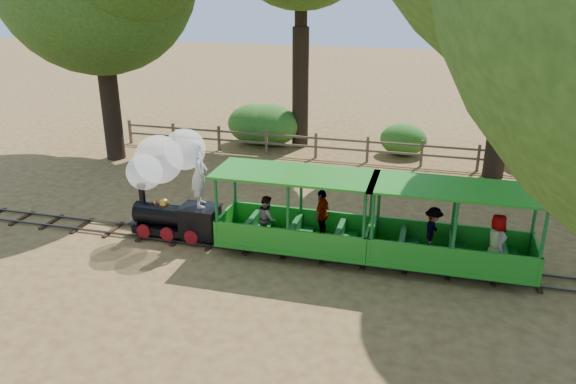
% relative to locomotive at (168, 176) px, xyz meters
% --- Properties ---
extents(ground, '(90.00, 90.00, 0.00)m').
position_rel_locomotive_xyz_m(ground, '(3.22, -0.08, -1.74)').
color(ground, '#9F7E44').
rests_on(ground, ground).
extents(track, '(22.00, 1.00, 0.10)m').
position_rel_locomotive_xyz_m(track, '(3.22, -0.08, -1.67)').
color(track, '#3F3D3A').
rests_on(track, ground).
extents(locomotive, '(2.69, 1.26, 3.09)m').
position_rel_locomotive_xyz_m(locomotive, '(0.00, 0.00, 0.00)').
color(locomotive, black).
rests_on(locomotive, ground).
extents(carriage_front, '(3.97, 1.62, 2.06)m').
position_rel_locomotive_xyz_m(carriage_front, '(3.43, -0.07, -0.90)').
color(carriage_front, '#21881D').
rests_on(carriage_front, track).
extents(carriage_rear, '(3.97, 1.62, 2.06)m').
position_rel_locomotive_xyz_m(carriage_rear, '(7.30, -0.09, -0.90)').
color(carriage_rear, '#21881D').
rests_on(carriage_rear, track).
extents(fence, '(18.10, 0.10, 1.00)m').
position_rel_locomotive_xyz_m(fence, '(3.22, 7.92, -1.16)').
color(fence, brown).
rests_on(fence, ground).
extents(shrub_west, '(2.45, 1.89, 1.70)m').
position_rel_locomotive_xyz_m(shrub_west, '(-0.61, 9.22, -0.89)').
color(shrub_west, '#2D6B1E').
rests_on(shrub_west, ground).
extents(shrub_mid_w, '(2.46, 1.89, 1.70)m').
position_rel_locomotive_xyz_m(shrub_mid_w, '(-0.02, 9.22, -0.89)').
color(shrub_mid_w, '#2D6B1E').
rests_on(shrub_mid_w, ground).
extents(shrub_mid_e, '(1.82, 1.40, 1.26)m').
position_rel_locomotive_xyz_m(shrub_mid_e, '(5.45, 9.22, -1.11)').
color(shrub_mid_e, '#2D6B1E').
rests_on(shrub_mid_e, ground).
extents(shrub_east, '(2.77, 2.13, 1.92)m').
position_rel_locomotive_xyz_m(shrub_east, '(10.74, 9.22, -0.78)').
color(shrub_east, '#2D6B1E').
rests_on(shrub_east, ground).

